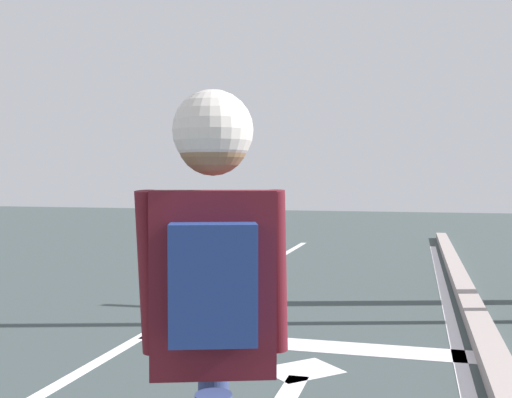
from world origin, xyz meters
TOP-DOWN VIEW (x-y plane):
  - lane_line_center at (0.05, 6.00)m, footprint 0.12×20.00m
  - stop_bar at (1.60, 7.35)m, footprint 3.09×0.40m
  - lane_arrow_head at (1.75, 6.62)m, footprint 0.71×0.71m
  - skater at (2.00, 3.71)m, footprint 0.46×0.63m

SIDE VIEW (x-z plane):
  - lane_line_center at x=0.05m, z-range 0.00..0.01m
  - stop_bar at x=1.60m, z-range 0.00..0.01m
  - lane_arrow_head at x=1.75m, z-range 0.00..0.01m
  - skater at x=2.00m, z-range 0.32..2.08m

